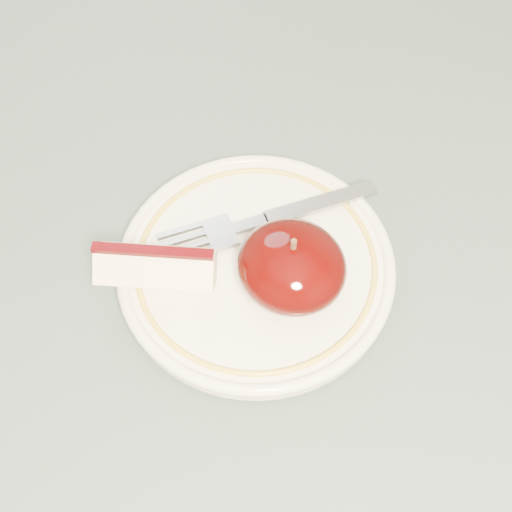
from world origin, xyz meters
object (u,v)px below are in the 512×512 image
Objects in this scene: fork at (264,220)px; apple_half at (292,266)px; plate at (256,267)px; table at (191,307)px.

apple_half is at bearing -90.54° from fork.
plate is at bearing -178.06° from apple_half.
plate is (0.06, 0.02, 0.10)m from table.
plate reaches higher than table.
fork is (0.04, 0.05, 0.11)m from table.
table is 6.07× the size of fork.
table is at bearing 171.14° from fork.
table is at bearing -169.30° from apple_half.
apple_half is (0.09, 0.02, 0.13)m from table.
apple_half is 0.06m from fork.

